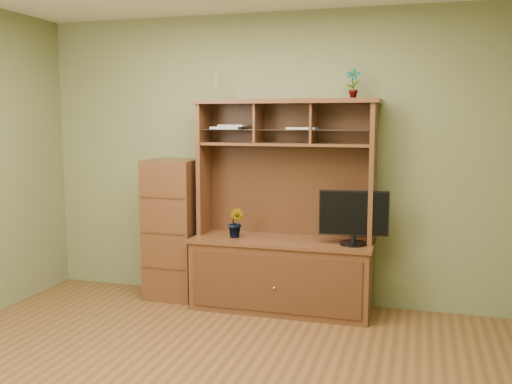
% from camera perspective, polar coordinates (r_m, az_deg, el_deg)
% --- Properties ---
extents(room, '(4.54, 4.04, 2.74)m').
position_cam_1_polar(room, '(3.51, -7.12, 1.10)').
color(room, '#583719').
rests_on(room, ground).
extents(media_hutch, '(1.66, 0.61, 1.90)m').
position_cam_1_polar(media_hutch, '(5.21, 2.69, -6.04)').
color(media_hutch, '#4A2C15').
rests_on(media_hutch, room).
extents(monitor, '(0.59, 0.23, 0.47)m').
position_cam_1_polar(monitor, '(4.95, 9.74, -2.42)').
color(monitor, black).
rests_on(monitor, media_hutch).
extents(orchid_plant, '(0.18, 0.15, 0.28)m').
position_cam_1_polar(orchid_plant, '(5.19, -2.00, -3.08)').
color(orchid_plant, '#245A1F').
rests_on(orchid_plant, media_hutch).
extents(top_plant, '(0.14, 0.09, 0.26)m').
position_cam_1_polar(top_plant, '(5.05, 9.66, 10.67)').
color(top_plant, '#306423').
rests_on(top_plant, media_hutch).
extents(reed_diffuser, '(0.05, 0.05, 0.26)m').
position_cam_1_polar(reed_diffuser, '(5.34, -4.03, 10.26)').
color(reed_diffuser, silver).
rests_on(reed_diffuser, media_hutch).
extents(magazines, '(0.98, 0.21, 0.04)m').
position_cam_1_polar(magazines, '(5.22, -0.30, 6.49)').
color(magazines, silver).
rests_on(magazines, media_hutch).
extents(side_cabinet, '(0.48, 0.44, 1.34)m').
position_cam_1_polar(side_cabinet, '(5.56, -8.31, -3.69)').
color(side_cabinet, '#4A2C15').
rests_on(side_cabinet, room).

